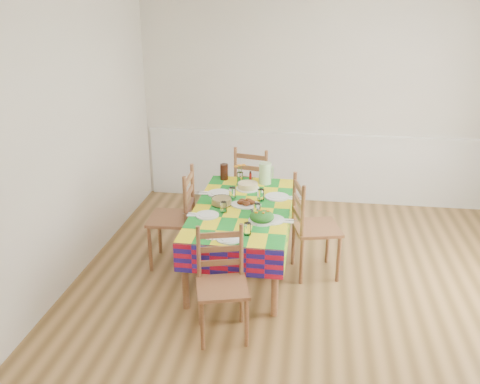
% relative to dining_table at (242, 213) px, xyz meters
% --- Properties ---
extents(room, '(4.58, 5.08, 2.78)m').
position_rel_dining_table_xyz_m(room, '(0.68, -0.55, 0.76)').
color(room, brown).
rests_on(room, ground).
extents(wainscot, '(4.41, 0.06, 0.92)m').
position_rel_dining_table_xyz_m(wainscot, '(0.68, 1.94, -0.11)').
color(wainscot, white).
rests_on(wainscot, room).
extents(dining_table, '(0.92, 1.71, 0.67)m').
position_rel_dining_table_xyz_m(dining_table, '(0.00, 0.00, 0.00)').
color(dining_table, brown).
rests_on(dining_table, room).
extents(setting_near_head, '(0.36, 0.24, 0.11)m').
position_rel_dining_table_xyz_m(setting_near_head, '(0.03, -0.68, 0.10)').
color(setting_near_head, white).
rests_on(setting_near_head, dining_table).
extents(setting_left_near, '(0.40, 0.24, 0.11)m').
position_rel_dining_table_xyz_m(setting_left_near, '(-0.25, -0.23, 0.10)').
color(setting_left_near, white).
rests_on(setting_left_near, dining_table).
extents(setting_left_far, '(0.45, 0.27, 0.12)m').
position_rel_dining_table_xyz_m(setting_left_far, '(-0.23, 0.25, 0.10)').
color(setting_left_far, white).
rests_on(setting_left_far, dining_table).
extents(setting_right_near, '(0.44, 0.25, 0.11)m').
position_rel_dining_table_xyz_m(setting_right_near, '(0.26, -0.25, 0.10)').
color(setting_right_near, white).
rests_on(setting_right_near, dining_table).
extents(setting_right_far, '(0.46, 0.26, 0.12)m').
position_rel_dining_table_xyz_m(setting_right_far, '(0.26, 0.25, 0.10)').
color(setting_right_far, white).
rests_on(setting_right_far, dining_table).
extents(meat_platter, '(0.30, 0.21, 0.06)m').
position_rel_dining_table_xyz_m(meat_platter, '(0.03, 0.03, 0.10)').
color(meat_platter, white).
rests_on(meat_platter, dining_table).
extents(salad_platter, '(0.25, 0.25, 0.10)m').
position_rel_dining_table_xyz_m(salad_platter, '(0.22, -0.32, 0.11)').
color(salad_platter, white).
rests_on(salad_platter, dining_table).
extents(pasta_bowl, '(0.20, 0.20, 0.07)m').
position_rel_dining_table_xyz_m(pasta_bowl, '(-0.21, 0.01, 0.11)').
color(pasta_bowl, white).
rests_on(pasta_bowl, dining_table).
extents(cake, '(0.25, 0.25, 0.07)m').
position_rel_dining_table_xyz_m(cake, '(-0.01, 0.48, 0.10)').
color(cake, white).
rests_on(cake, dining_table).
extents(serving_utensils, '(0.13, 0.28, 0.01)m').
position_rel_dining_table_xyz_m(serving_utensils, '(0.13, -0.11, 0.08)').
color(serving_utensils, black).
rests_on(serving_utensils, dining_table).
extents(flower_vase, '(0.13, 0.11, 0.21)m').
position_rel_dining_table_xyz_m(flower_vase, '(-0.12, 0.68, 0.16)').
color(flower_vase, white).
rests_on(flower_vase, dining_table).
extents(hot_sauce, '(0.03, 0.03, 0.12)m').
position_rel_dining_table_xyz_m(hot_sauce, '(-0.01, 0.71, 0.13)').
color(hot_sauce, '#B9160E').
rests_on(hot_sauce, dining_table).
extents(green_pitcher, '(0.13, 0.13, 0.23)m').
position_rel_dining_table_xyz_m(green_pitcher, '(0.15, 0.68, 0.19)').
color(green_pitcher, '#B4E29F').
rests_on(green_pitcher, dining_table).
extents(tea_pitcher, '(0.09, 0.09, 0.18)m').
position_rel_dining_table_xyz_m(tea_pitcher, '(-0.31, 0.74, 0.16)').
color(tea_pitcher, black).
rests_on(tea_pitcher, dining_table).
extents(name_card, '(0.08, 0.02, 0.02)m').
position_rel_dining_table_xyz_m(name_card, '(-0.01, -0.80, 0.08)').
color(name_card, white).
rests_on(name_card, dining_table).
extents(chair_near, '(0.48, 0.47, 0.90)m').
position_rel_dining_table_xyz_m(chair_near, '(-0.01, -1.07, -0.15)').
color(chair_near, brown).
rests_on(chair_near, room).
extents(chair_far, '(0.51, 0.49, 0.97)m').
position_rel_dining_table_xyz_m(chair_far, '(-0.01, 1.07, -0.12)').
color(chair_far, brown).
rests_on(chair_far, room).
extents(chair_left, '(0.45, 0.47, 1.01)m').
position_rel_dining_table_xyz_m(chair_left, '(-0.67, 0.00, -0.10)').
color(chair_left, brown).
rests_on(chair_left, room).
extents(chair_right, '(0.51, 0.53, 0.99)m').
position_rel_dining_table_xyz_m(chair_right, '(0.67, -0.01, -0.10)').
color(chair_right, brown).
rests_on(chair_right, room).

